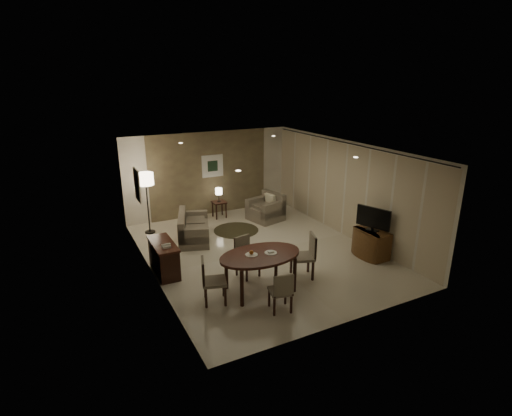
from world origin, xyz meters
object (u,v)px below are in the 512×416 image
tv_cabinet (371,243)px  dining_table (260,272)px  chair_left (215,281)px  console_desk (164,258)px  floor_lamp (148,203)px  chair_near (280,290)px  chair_far (248,257)px  side_table (219,209)px  sofa (194,226)px  chair_right (302,256)px  armchair (266,207)px

tv_cabinet → dining_table: (-3.28, -0.21, 0.07)m
tv_cabinet → chair_left: size_ratio=0.95×
console_desk → floor_lamp: 2.75m
chair_near → chair_far: 1.54m
side_table → sofa: bearing=-133.9°
chair_right → sofa: 3.54m
dining_table → chair_left: 1.03m
chair_far → chair_near: bearing=-105.0°
armchair → sofa: bearing=-93.0°
chair_left → side_table: bearing=-5.8°
chair_near → chair_left: size_ratio=0.89×
floor_lamp → chair_right: bearing=-60.3°
chair_near → chair_right: chair_right is taller
chair_left → armchair: (3.23, 3.80, -0.05)m
console_desk → chair_right: chair_right is taller
chair_left → floor_lamp: bearing=21.3°
tv_cabinet → side_table: 5.04m
console_desk → chair_left: 1.81m
dining_table → sofa: (-0.34, 3.32, -0.04)m
armchair → floor_lamp: 3.60m
dining_table → chair_near: chair_near is taller
dining_table → floor_lamp: 4.62m
chair_near → chair_far: size_ratio=0.92×
chair_near → armchair: (2.20, 4.65, -0.00)m
armchair → chair_left: bearing=-54.0°
console_desk → chair_near: 3.02m
dining_table → armchair: armchair is taller
chair_near → sofa: size_ratio=0.53×
tv_cabinet → chair_near: (-3.30, -1.07, 0.07)m
console_desk → sofa: 2.04m
dining_table → chair_far: size_ratio=1.93×
chair_far → tv_cabinet: bearing=-21.1°
chair_near → side_table: size_ratio=1.61×
chair_far → chair_left: 1.28m
chair_near → chair_left: bearing=-27.5°
console_desk → floor_lamp: (0.28, 2.69, 0.52)m
chair_right → tv_cabinet: bearing=113.2°
armchair → floor_lamp: size_ratio=0.53×
console_desk → armchair: bearing=28.8°
floor_lamp → chair_left: bearing=-86.1°
chair_near → chair_right: bearing=-127.8°
side_table → armchair: bearing=-36.5°
dining_table → floor_lamp: (-1.33, 4.40, 0.47)m
chair_near → armchair: chair_near is taller
console_desk → dining_table: 2.35m
chair_far → floor_lamp: size_ratio=0.52×
chair_right → console_desk: bearing=-100.5°
chair_far → side_table: (0.94, 4.01, -0.20)m
dining_table → floor_lamp: size_ratio=1.00×
chair_far → side_table: size_ratio=1.75×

